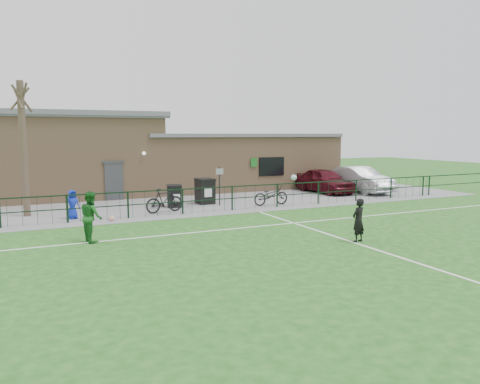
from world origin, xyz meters
name	(u,v)px	position (x,y,z in m)	size (l,w,h in m)	color
ground	(306,249)	(0.00, 0.00, 0.00)	(90.00, 90.00, 0.00)	#1D5218
paving_strip	(177,198)	(0.00, 13.50, 0.01)	(34.00, 13.00, 0.02)	slate
pitch_line_touch	(215,213)	(0.00, 7.80, 0.00)	(28.00, 0.10, 0.01)	white
pitch_line_mid	(251,227)	(0.00, 4.00, 0.00)	(28.00, 0.10, 0.01)	white
pitch_line_perp	(356,243)	(2.00, 0.00, 0.00)	(0.10, 16.00, 0.01)	white
perimeter_fence	(213,200)	(0.00, 8.00, 0.60)	(28.00, 0.10, 1.20)	black
bare_tree	(24,150)	(-8.00, 10.50, 3.00)	(0.30, 0.30, 6.00)	#46362A
wheelie_bin_left	(174,197)	(-1.23, 10.17, 0.54)	(0.69, 0.78, 1.04)	black
wheelie_bin_right	(205,192)	(0.60, 10.62, 0.64)	(0.82, 0.93, 1.25)	black
sign_post	(219,186)	(1.05, 9.68, 1.02)	(0.06, 0.06, 2.00)	black
car_maroon	(325,180)	(9.09, 11.75, 0.78)	(1.80, 4.48, 1.53)	#450C15
car_silver	(359,179)	(11.21, 11.00, 0.82)	(1.70, 4.88, 1.61)	#B0B4B9
bicycle_d	(164,200)	(-2.15, 8.76, 0.59)	(0.54, 1.90, 1.14)	black
bicycle_e	(271,195)	(3.49, 8.64, 0.54)	(0.68, 1.96, 1.03)	black
spectator_child	(72,204)	(-6.21, 8.87, 0.66)	(0.62, 0.40, 1.27)	#1229B1
goalkeeper_kick	(356,219)	(2.15, 0.24, 0.80)	(1.30, 3.14, 2.14)	black
outfield_player	(91,216)	(-6.07, 4.13, 0.87)	(0.85, 0.66, 1.75)	#1B5E20
ball_ground	(112,219)	(-4.77, 7.65, 0.12)	(0.23, 0.23, 0.23)	silver
clubhouse	(149,158)	(-0.88, 16.50, 2.22)	(24.25, 5.40, 4.96)	#A6815D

